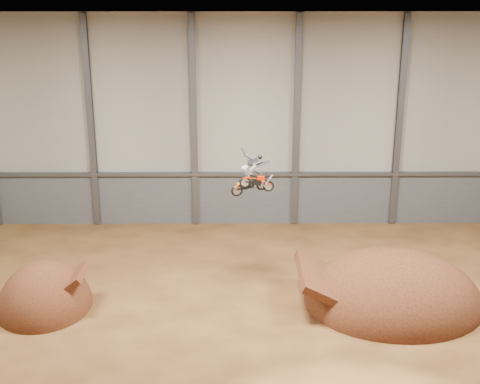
# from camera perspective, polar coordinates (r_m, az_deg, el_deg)

# --- Properties ---
(floor) EXTENTS (40.00, 40.00, 0.00)m
(floor) POSITION_cam_1_polar(r_m,az_deg,el_deg) (32.29, 0.75, -12.45)
(floor) COLOR #4E2D14
(floor) RESTS_ON ground
(back_wall) EXTENTS (40.00, 0.10, 14.00)m
(back_wall) POSITION_cam_1_polar(r_m,az_deg,el_deg) (43.68, 0.44, 5.96)
(back_wall) COLOR #9F998D
(back_wall) RESTS_ON ground
(ceiling) EXTENTS (40.00, 40.00, 0.00)m
(ceiling) POSITION_cam_1_polar(r_m,az_deg,el_deg) (27.70, 0.88, 13.10)
(ceiling) COLOR black
(ceiling) RESTS_ON back_wall
(lower_band_back) EXTENTS (39.80, 0.18, 3.50)m
(lower_band_back) POSITION_cam_1_polar(r_m,az_deg,el_deg) (45.06, 0.42, -0.59)
(lower_band_back) COLOR #4E5155
(lower_band_back) RESTS_ON ground
(steel_rail) EXTENTS (39.80, 0.35, 0.20)m
(steel_rail) POSITION_cam_1_polar(r_m,az_deg,el_deg) (44.34, 0.43, 1.54)
(steel_rail) COLOR #47494F
(steel_rail) RESTS_ON lower_band_back
(steel_column_1) EXTENTS (0.40, 0.36, 13.90)m
(steel_column_1) POSITION_cam_1_polar(r_m,az_deg,el_deg) (44.49, -12.62, 5.74)
(steel_column_1) COLOR #47494F
(steel_column_1) RESTS_ON ground
(steel_column_2) EXTENTS (0.40, 0.36, 13.90)m
(steel_column_2) POSITION_cam_1_polar(r_m,az_deg,el_deg) (43.57, -3.97, 5.88)
(steel_column_2) COLOR #47494F
(steel_column_2) RESTS_ON ground
(steel_column_3) EXTENTS (0.40, 0.36, 13.90)m
(steel_column_3) POSITION_cam_1_polar(r_m,az_deg,el_deg) (43.65, 4.84, 5.88)
(steel_column_3) COLOR #47494F
(steel_column_3) RESTS_ON ground
(steel_column_4) EXTENTS (0.40, 0.36, 13.90)m
(steel_column_4) POSITION_cam_1_polar(r_m,az_deg,el_deg) (44.74, 13.42, 5.76)
(steel_column_4) COLOR #47494F
(steel_column_4) RESTS_ON ground
(takeoff_ramp) EXTENTS (4.76, 5.49, 4.76)m
(takeoff_ramp) POSITION_cam_1_polar(r_m,az_deg,el_deg) (36.38, -16.25, -9.42)
(takeoff_ramp) COLOR #391A0E
(takeoff_ramp) RESTS_ON ground
(landing_ramp) EXTENTS (9.26, 8.19, 5.34)m
(landing_ramp) POSITION_cam_1_polar(r_m,az_deg,el_deg) (36.27, 12.85, -9.20)
(landing_ramp) COLOR #391A0E
(landing_ramp) RESTS_ON ground
(fmx_rider_a) EXTENTS (2.38, 1.62, 2.07)m
(fmx_rider_a) POSITION_cam_1_polar(r_m,az_deg,el_deg) (34.44, 0.88, 1.39)
(fmx_rider_a) COLOR orange
(fmx_rider_b) EXTENTS (2.83, 1.01, 2.50)m
(fmx_rider_b) POSITION_cam_1_polar(r_m,az_deg,el_deg) (33.65, 1.36, 1.88)
(fmx_rider_b) COLOR #C01A00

